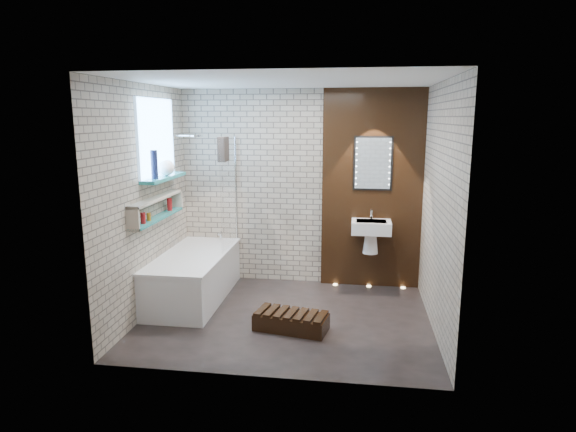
# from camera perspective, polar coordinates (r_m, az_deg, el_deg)

# --- Properties ---
(ground) EXTENTS (3.20, 3.20, 0.00)m
(ground) POSITION_cam_1_polar(r_m,az_deg,el_deg) (5.68, -0.22, -11.76)
(ground) COLOR black
(ground) RESTS_ON ground
(room_shell) EXTENTS (3.24, 3.20, 2.60)m
(room_shell) POSITION_cam_1_polar(r_m,az_deg,el_deg) (5.30, -0.23, 1.27)
(room_shell) COLOR gray
(room_shell) RESTS_ON ground
(walnut_panel) EXTENTS (1.30, 0.06, 2.60)m
(walnut_panel) POSITION_cam_1_polar(r_m,az_deg,el_deg) (6.50, 9.73, 3.00)
(walnut_panel) COLOR black
(walnut_panel) RESTS_ON ground
(clerestory_window) EXTENTS (0.18, 1.00, 0.94)m
(clerestory_window) POSITION_cam_1_polar(r_m,az_deg,el_deg) (5.99, -14.90, 7.86)
(clerestory_window) COLOR #7FADE0
(clerestory_window) RESTS_ON room_shell
(display_niche) EXTENTS (0.14, 1.30, 0.26)m
(display_niche) POSITION_cam_1_polar(r_m,az_deg,el_deg) (5.87, -14.95, 0.89)
(display_niche) COLOR teal
(display_niche) RESTS_ON room_shell
(bathtub) EXTENTS (0.79, 1.74, 0.70)m
(bathtub) POSITION_cam_1_polar(r_m,az_deg,el_deg) (6.26, -10.86, -6.87)
(bathtub) COLOR white
(bathtub) RESTS_ON ground
(bath_screen) EXTENTS (0.01, 0.78, 1.40)m
(bath_screen) POSITION_cam_1_polar(r_m,az_deg,el_deg) (6.34, -6.88, 2.68)
(bath_screen) COLOR white
(bath_screen) RESTS_ON bathtub
(towel) EXTENTS (0.09, 0.23, 0.30)m
(towel) POSITION_cam_1_polar(r_m,az_deg,el_deg) (6.07, -7.53, 7.70)
(towel) COLOR black
(towel) RESTS_ON bath_screen
(shower_head) EXTENTS (0.18, 0.18, 0.02)m
(shower_head) POSITION_cam_1_polar(r_m,az_deg,el_deg) (6.45, -10.63, 9.15)
(shower_head) COLOR silver
(shower_head) RESTS_ON room_shell
(washbasin) EXTENTS (0.50, 0.36, 0.58)m
(washbasin) POSITION_cam_1_polar(r_m,az_deg,el_deg) (6.41, 9.62, -1.78)
(washbasin) COLOR white
(washbasin) RESTS_ON walnut_panel
(led_mirror) EXTENTS (0.50, 0.02, 0.70)m
(led_mirror) POSITION_cam_1_polar(r_m,az_deg,el_deg) (6.43, 9.84, 6.04)
(led_mirror) COLOR black
(led_mirror) RESTS_ON walnut_panel
(walnut_step) EXTENTS (0.82, 0.48, 0.17)m
(walnut_step) POSITION_cam_1_polar(r_m,az_deg,el_deg) (5.36, 0.36, -12.23)
(walnut_step) COLOR black
(walnut_step) RESTS_ON ground
(niche_bottles) EXTENTS (0.06, 0.82, 0.15)m
(niche_bottles) POSITION_cam_1_polar(r_m,az_deg,el_deg) (5.91, -14.80, 0.64)
(niche_bottles) COLOR maroon
(niche_bottles) RESTS_ON display_niche
(sill_vases) EXTENTS (0.19, 0.48, 0.33)m
(sill_vases) POSITION_cam_1_polar(r_m,az_deg,el_deg) (5.98, -14.16, 5.47)
(sill_vases) COLOR white
(sill_vases) RESTS_ON clerestory_window
(floor_uplights) EXTENTS (0.96, 0.06, 0.01)m
(floor_uplights) POSITION_cam_1_polar(r_m,az_deg,el_deg) (6.75, 9.37, -8.03)
(floor_uplights) COLOR #FFD899
(floor_uplights) RESTS_ON ground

